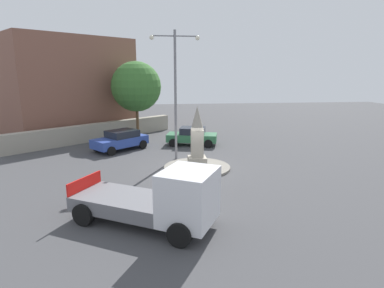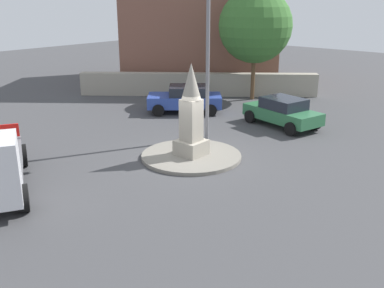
# 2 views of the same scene
# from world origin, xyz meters

# --- Properties ---
(ground_plane) EXTENTS (80.00, 80.00, 0.00)m
(ground_plane) POSITION_xyz_m (0.00, 0.00, 0.00)
(ground_plane) COLOR #424244
(traffic_island) EXTENTS (3.94, 3.94, 0.14)m
(traffic_island) POSITION_xyz_m (0.00, 0.00, 0.07)
(traffic_island) COLOR gray
(traffic_island) RESTS_ON ground
(monument) EXTENTS (1.05, 1.05, 3.59)m
(monument) POSITION_xyz_m (0.00, 0.00, 1.74)
(monument) COLOR #9E9687
(monument) RESTS_ON traffic_island
(streetlamp) EXTENTS (3.08, 0.28, 8.13)m
(streetlamp) POSITION_xyz_m (1.08, -2.33, 4.90)
(streetlamp) COLOR slate
(streetlamp) RESTS_ON ground
(car_green_approaching) EXTENTS (4.16, 2.64, 1.41)m
(car_green_approaching) POSITION_xyz_m (-0.47, -6.26, 0.74)
(car_green_approaching) COLOR #2D6B42
(car_green_approaching) RESTS_ON ground
(car_blue_waiting) EXTENTS (4.18, 3.97, 1.45)m
(car_blue_waiting) POSITION_xyz_m (4.96, -5.31, 0.76)
(car_blue_waiting) COLOR #2D479E
(car_blue_waiting) RESTS_ON ground
(truck_white_parked_right) EXTENTS (5.75, 4.42, 2.30)m
(truck_white_parked_right) POSITION_xyz_m (2.31, 6.97, 1.06)
(truck_white_parked_right) COLOR silver
(truck_white_parked_right) RESTS_ON ground
(stone_boundary_wall) EXTENTS (12.21, 9.90, 1.43)m
(stone_boundary_wall) POSITION_xyz_m (7.22, -9.09, 0.72)
(stone_boundary_wall) COLOR #9E9687
(stone_boundary_wall) RESTS_ON ground
(corner_building) EXTENTS (13.52, 13.18, 8.68)m
(corner_building) POSITION_xyz_m (10.77, -13.57, 4.34)
(corner_building) COLOR brown
(corner_building) RESTS_ON ground
(tree_near_wall) EXTENTS (4.35, 4.35, 6.58)m
(tree_near_wall) POSITION_xyz_m (3.96, -10.40, 4.40)
(tree_near_wall) COLOR brown
(tree_near_wall) RESTS_ON ground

